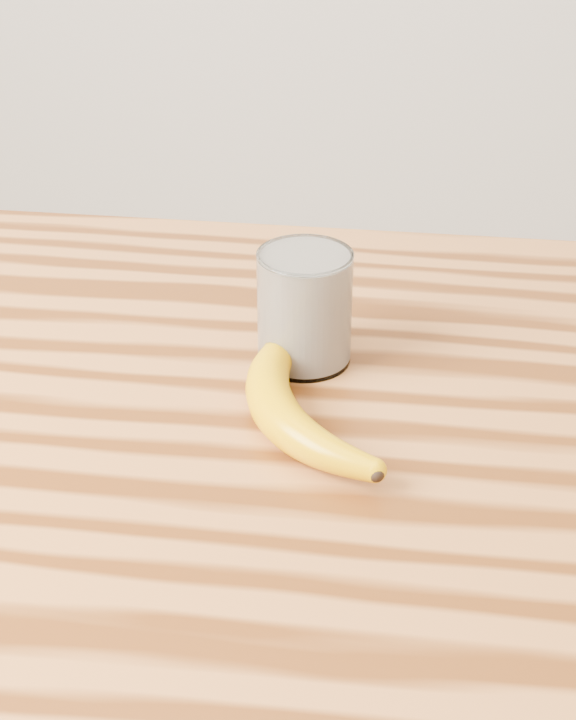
# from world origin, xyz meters

# --- Properties ---
(table) EXTENTS (1.20, 0.80, 0.90)m
(table) POSITION_xyz_m (0.00, 0.00, 0.77)
(table) COLOR #A6622D
(table) RESTS_ON ground
(smoothie_glass) EXTENTS (0.09, 0.09, 0.11)m
(smoothie_glass) POSITION_xyz_m (0.01, 0.10, 0.95)
(smoothie_glass) COLOR white
(smoothie_glass) RESTS_ON table
(banana) EXTENTS (0.22, 0.34, 0.04)m
(banana) POSITION_xyz_m (-0.01, -0.01, 0.92)
(banana) COLOR #DD9B00
(banana) RESTS_ON table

